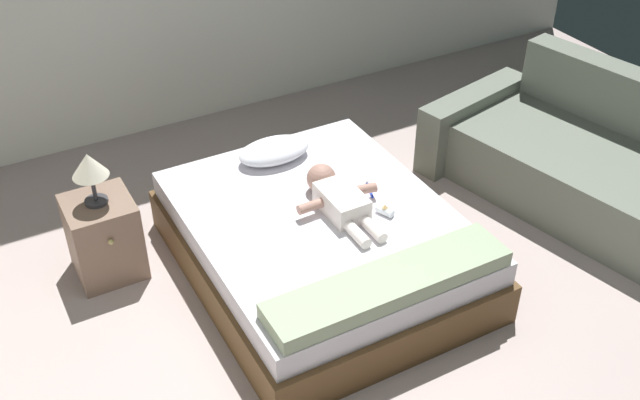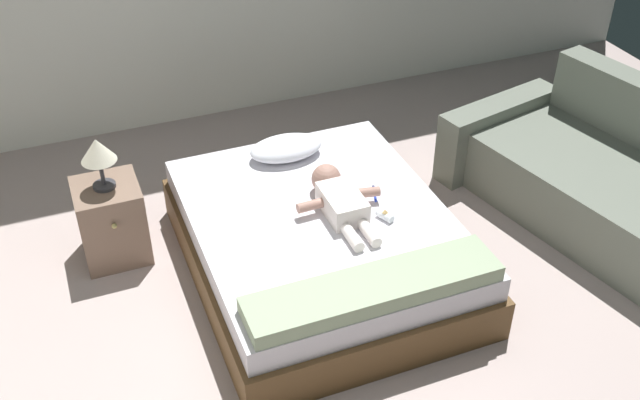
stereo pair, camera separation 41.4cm
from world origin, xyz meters
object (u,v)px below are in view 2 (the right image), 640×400
(bed, at_px, (320,243))
(lamp, at_px, (98,152))
(baby, at_px, (339,198))
(couch, at_px, (622,188))
(toothbrush, at_px, (374,192))
(baby_bottle, at_px, (385,215))
(pillow, at_px, (286,148))
(nightstand, at_px, (112,221))

(bed, bearing_deg, lamp, 151.57)
(baby, bearing_deg, couch, -9.11)
(toothbrush, height_order, baby_bottle, baby_bottle)
(pillow, distance_m, baby_bottle, 0.87)
(bed, bearing_deg, nightstand, 151.57)
(pillow, relative_size, couch, 0.20)
(toothbrush, bearing_deg, baby, -166.95)
(lamp, height_order, baby_bottle, lamp)
(toothbrush, relative_size, baby_bottle, 1.39)
(couch, bearing_deg, bed, 171.92)
(nightstand, bearing_deg, lamp, 90.00)
(baby, xyz_separation_m, nightstand, (-1.20, 0.57, -0.23))
(baby, bearing_deg, baby_bottle, -43.52)
(baby, xyz_separation_m, lamp, (-1.20, 0.57, 0.25))
(bed, distance_m, baby_bottle, 0.43)
(nightstand, height_order, lamp, lamp)
(baby_bottle, bearing_deg, lamp, 151.53)
(toothbrush, xyz_separation_m, couch, (1.54, -0.35, -0.15))
(pillow, height_order, toothbrush, pillow)
(pillow, xyz_separation_m, baby_bottle, (0.29, -0.81, -0.04))
(couch, bearing_deg, baby, 170.89)
(pillow, relative_size, lamp, 1.46)
(baby, bearing_deg, pillow, 98.28)
(pillow, relative_size, toothbrush, 2.91)
(lamp, bearing_deg, pillow, 2.77)
(nightstand, distance_m, lamp, 0.48)
(toothbrush, xyz_separation_m, nightstand, (-1.46, 0.51, -0.17))
(toothbrush, height_order, nightstand, nightstand)
(pillow, xyz_separation_m, toothbrush, (0.34, -0.57, -0.05))
(couch, height_order, nightstand, couch)
(nightstand, bearing_deg, toothbrush, -19.43)
(toothbrush, distance_m, lamp, 1.57)
(bed, relative_size, toothbrush, 11.32)
(bed, xyz_separation_m, lamp, (-1.09, 0.59, 0.52))
(pillow, distance_m, nightstand, 1.14)
(bed, height_order, lamp, lamp)
(nightstand, bearing_deg, pillow, 2.77)
(toothbrush, relative_size, lamp, 0.50)
(toothbrush, xyz_separation_m, lamp, (-1.46, 0.51, 0.31))
(couch, height_order, lamp, lamp)
(bed, relative_size, pillow, 3.88)
(toothbrush, bearing_deg, nightstand, 160.57)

